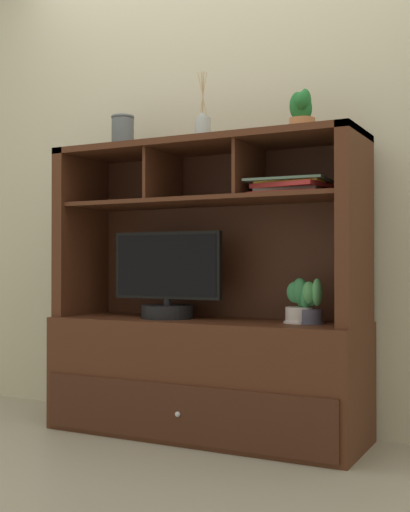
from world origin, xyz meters
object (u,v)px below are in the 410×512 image
(media_console, at_px, (206,344))
(potted_succulent, at_px, (302,113))
(magazine_stack_left, at_px, (291,187))
(potted_orchid, at_px, (311,303))
(tv_monitor, at_px, (167,284))
(diffuser_bottle, at_px, (203,129))
(potted_fern, at_px, (300,303))
(ceramic_vase, at_px, (123,133))

(media_console, bearing_deg, potted_succulent, -1.97)
(magazine_stack_left, bearing_deg, potted_orchid, 7.98)
(tv_monitor, xyz_separation_m, diffuser_bottle, (0.19, 0.00, 0.72))
(media_console, xyz_separation_m, potted_orchid, (0.51, -0.00, 0.21))
(media_console, relative_size, potted_fern, 7.49)
(media_console, distance_m, magazine_stack_left, 0.83)
(tv_monitor, bearing_deg, ceramic_vase, 169.37)
(tv_monitor, xyz_separation_m, potted_orchid, (0.70, 0.03, -0.07))
(diffuser_bottle, bearing_deg, media_console, 90.00)
(tv_monitor, xyz_separation_m, potted_fern, (0.65, 0.04, -0.08))
(potted_fern, bearing_deg, tv_monitor, -176.40)
(potted_succulent, bearing_deg, potted_orchid, 24.92)
(media_console, relative_size, tv_monitor, 2.60)
(tv_monitor, relative_size, potted_fern, 2.88)
(potted_succulent, bearing_deg, media_console, 178.03)
(diffuser_bottle, bearing_deg, ceramic_vase, 174.02)
(potted_succulent, distance_m, ceramic_vase, 0.96)
(diffuser_bottle, distance_m, ceramic_vase, 0.48)
(tv_monitor, distance_m, magazine_stack_left, 0.75)
(media_console, xyz_separation_m, tv_monitor, (-0.19, -0.03, 0.28))
(tv_monitor, bearing_deg, magazine_stack_left, 1.95)
(tv_monitor, relative_size, diffuser_bottle, 1.74)
(potted_succulent, bearing_deg, potted_fern, 132.86)
(magazine_stack_left, distance_m, diffuser_bottle, 0.52)
(media_console, bearing_deg, diffuser_bottle, -90.00)
(magazine_stack_left, height_order, ceramic_vase, ceramic_vase)
(magazine_stack_left, height_order, potted_succulent, potted_succulent)
(ceramic_vase, bearing_deg, tv_monitor, -10.63)
(tv_monitor, relative_size, potted_orchid, 2.89)
(potted_fern, bearing_deg, potted_succulent, -47.14)
(potted_fern, bearing_deg, ceramic_vase, 179.15)
(media_console, bearing_deg, potted_orchid, -0.24)
(magazine_stack_left, distance_m, ceramic_vase, 0.97)
(potted_fern, distance_m, potted_succulent, 0.83)
(media_console, relative_size, diffuser_bottle, 4.53)
(media_console, bearing_deg, ceramic_vase, 177.62)
(media_console, xyz_separation_m, magazine_stack_left, (0.43, -0.01, 0.71))
(media_console, xyz_separation_m, ceramic_vase, (-0.48, 0.02, 1.04))
(tv_monitor, xyz_separation_m, magazine_stack_left, (0.62, 0.02, 0.43))
(potted_orchid, xyz_separation_m, ceramic_vase, (-0.99, 0.02, 0.83))
(ceramic_vase, bearing_deg, media_console, -2.38)
(tv_monitor, bearing_deg, potted_succulent, 1.57)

